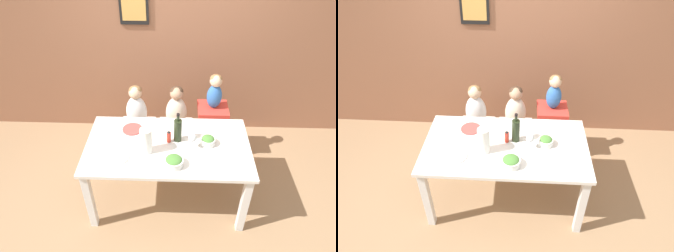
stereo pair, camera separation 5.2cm
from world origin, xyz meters
TOP-DOWN VIEW (x-y plane):
  - ground_plane at (0.00, 0.00)m, footprint 14.00×14.00m
  - wall_back at (-0.00, 1.35)m, footprint 10.00×0.09m
  - dining_table at (0.00, 0.00)m, footprint 1.59×0.88m
  - chair_far_left at (-0.40, 0.72)m, footprint 0.41×0.39m
  - chair_far_center at (0.07, 0.72)m, footprint 0.41×0.39m
  - chair_right_highchair at (0.50, 0.72)m, footprint 0.35×0.33m
  - person_child_left at (-0.40, 0.72)m, footprint 0.25×0.20m
  - person_child_center at (0.07, 0.72)m, footprint 0.25×0.20m
  - person_baby_right at (0.50, 0.72)m, footprint 0.17×0.14m
  - wine_bottle at (0.09, 0.08)m, footprint 0.08×0.08m
  - paper_towel_roll at (-0.20, -0.10)m, footprint 0.11×0.11m
  - wine_glass_near at (0.23, -0.03)m, footprint 0.08×0.08m
  - salad_bowl_large at (0.06, -0.27)m, footprint 0.17×0.17m
  - salad_bowl_small at (0.39, 0.02)m, footprint 0.14×0.14m
  - dinner_plate_front_left at (-0.45, -0.19)m, footprint 0.20×0.20m
  - dinner_plate_back_left at (-0.37, 0.22)m, footprint 0.20×0.20m
  - condiment_bottle_hot_sauce at (0.01, 0.05)m, footprint 0.04×0.04m

SIDE VIEW (x-z plane):
  - ground_plane at x=0.00m, z-range 0.00..0.00m
  - chair_far_left at x=-0.40m, z-range 0.15..0.59m
  - chair_far_center at x=0.07m, z-range 0.15..0.59m
  - chair_right_highchair at x=0.50m, z-range 0.21..0.95m
  - dining_table at x=0.00m, z-range 0.28..1.06m
  - person_child_left at x=-0.40m, z-range 0.44..0.99m
  - person_child_center at x=0.07m, z-range 0.44..0.99m
  - dinner_plate_front_left at x=-0.45m, z-range 0.78..0.79m
  - dinner_plate_back_left at x=-0.37m, z-range 0.78..0.79m
  - salad_bowl_large at x=0.06m, z-range 0.77..0.87m
  - salad_bowl_small at x=0.39m, z-range 0.77..0.87m
  - condiment_bottle_hot_sauce at x=0.01m, z-range 0.77..0.91m
  - wine_glass_near at x=0.23m, z-range 0.81..0.98m
  - wine_bottle at x=0.09m, z-range 0.74..1.06m
  - paper_towel_roll at x=-0.20m, z-range 0.78..1.03m
  - person_baby_right at x=0.50m, z-range 0.76..1.17m
  - wall_back at x=0.00m, z-range 0.00..2.70m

